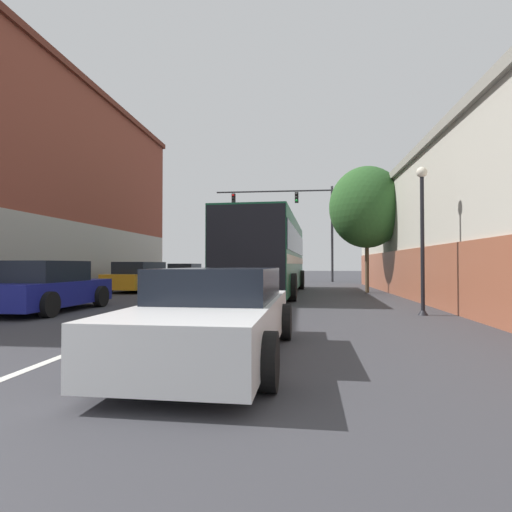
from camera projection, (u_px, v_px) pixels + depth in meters
name	position (u px, v px, depth m)	size (l,w,h in m)	color
lane_center_line	(226.00, 293.00, 18.09)	(0.14, 45.58, 0.01)	silver
building_left_brick	(1.00, 183.00, 18.53)	(8.26, 21.53, 9.97)	brown
bus	(268.00, 253.00, 17.89)	(3.28, 11.36, 3.26)	#145133
hatchback_foreground	(218.00, 313.00, 5.77)	(2.05, 4.71, 1.26)	silver
parked_car_left_near	(186.00, 275.00, 26.11)	(2.15, 4.15, 1.37)	orange
parked_car_left_mid	(141.00, 277.00, 19.66)	(2.49, 4.59, 1.44)	orange
parked_car_left_far	(46.00, 287.00, 11.20)	(2.06, 4.12, 1.42)	navy
traffic_signal_gantry	(298.00, 213.00, 30.53)	(9.01, 0.36, 7.26)	#333338
street_lamp	(422.00, 235.00, 10.40)	(0.28, 0.28, 3.88)	black
street_tree_near	(367.00, 207.00, 18.66)	(3.47, 3.13, 5.91)	brown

